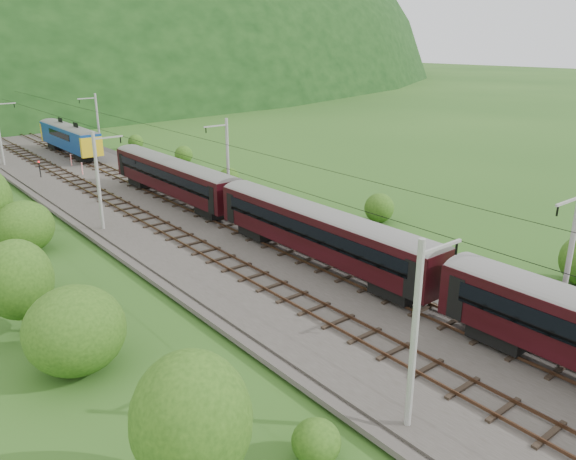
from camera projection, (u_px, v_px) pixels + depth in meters
ground at (492, 376)px, 26.57m from camera, size 600.00×600.00×0.00m
railbed at (344, 301)px, 33.88m from camera, size 14.00×220.00×0.30m
track_left at (314, 309)px, 32.38m from camera, size 2.40×220.00×0.27m
track_right at (371, 287)px, 35.24m from camera, size 2.40×220.00×0.27m
catenary_left at (99, 179)px, 45.03m from camera, size 2.54×192.28×8.00m
catenary_right at (227, 159)px, 52.32m from camera, size 2.54×192.28×8.00m
overhead_wires at (348, 189)px, 31.64m from camera, size 4.83×198.00×0.03m
hazard_post_near at (82, 169)px, 64.58m from camera, size 0.15×0.15×1.39m
hazard_post_far at (71, 160)px, 69.26m from camera, size 0.15×0.15×1.39m
signal at (40, 168)px, 63.22m from camera, size 0.20×0.20×1.85m
vegetation_left at (63, 279)px, 30.95m from camera, size 9.36×145.14×6.82m
vegetation_right at (566, 271)px, 35.26m from camera, size 6.80×106.65×3.11m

